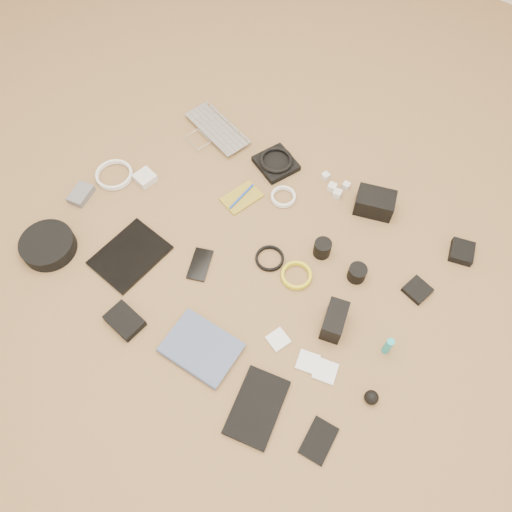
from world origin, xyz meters
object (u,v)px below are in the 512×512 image
Objects in this scene: phone at (200,264)px; headphone_case at (48,245)px; tablet at (130,255)px; laptop at (209,135)px; dslr_camera at (375,203)px; paperback at (185,370)px.

headphone_case is at bearing -173.91° from phone.
headphone_case is at bearing -145.44° from tablet.
headphone_case reaches higher than tablet.
laptop reaches higher than phone.
dslr_camera is (0.75, 0.10, 0.03)m from laptop.
phone is 0.39m from paperback.
dslr_camera is at bearing -13.96° from paperback.
dslr_camera is 0.70m from phone.
phone is (-0.37, -0.60, -0.04)m from dslr_camera.
headphone_case reaches higher than paperback.
phone is 0.66× the size of headphone_case.
dslr_camera is at bearing 53.08° from tablet.
tablet is at bearing -175.35° from phone.
laptop is 1.58× the size of headphone_case.
dslr_camera is 0.60× the size of paperback.
phone is at bearing 31.86° from tablet.
laptop is 0.79m from headphone_case.
headphone_case is at bearing -155.14° from dslr_camera.
headphone_case reaches higher than phone.
laptop reaches higher than tablet.
dslr_camera is at bearing 33.63° from phone.
phone is at bearing 29.10° from paperback.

